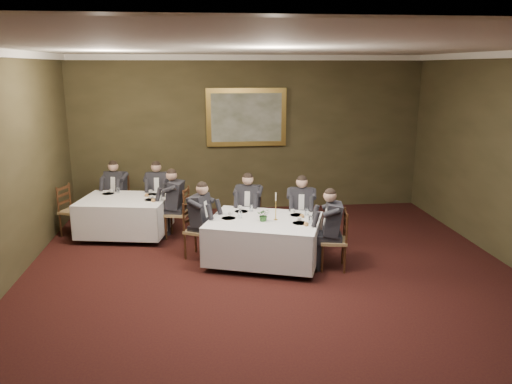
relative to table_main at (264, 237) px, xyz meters
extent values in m
plane|color=black|center=(0.06, -1.58, -0.45)|extent=(10.00, 10.00, 0.00)
cube|color=silver|center=(0.06, -1.58, 3.05)|extent=(8.00, 10.00, 0.10)
cube|color=#332D19|center=(0.06, 3.42, 1.30)|extent=(8.00, 0.10, 3.50)
cube|color=white|center=(0.06, 3.37, 2.99)|extent=(8.00, 0.10, 0.12)
cube|color=#32190E|center=(0.00, 0.00, 0.28)|extent=(2.09, 1.82, 0.04)
cube|color=white|center=(0.00, 0.00, 0.31)|extent=(2.17, 1.89, 0.02)
cube|color=white|center=(0.00, 0.00, -0.02)|extent=(2.19, 1.92, 0.65)
cube|color=#32190E|center=(-2.54, 1.65, 0.28)|extent=(1.77, 1.45, 0.04)
cube|color=white|center=(-2.54, 1.65, 0.31)|extent=(1.84, 1.52, 0.02)
cube|color=white|center=(-2.54, 1.65, -0.02)|extent=(1.86, 1.54, 0.65)
cube|color=#95794C|center=(-0.17, 1.04, 0.04)|extent=(0.54, 0.52, 0.05)
cube|color=#32190E|center=(-0.11, 1.23, 0.28)|extent=(0.37, 0.13, 0.54)
cube|color=black|center=(-0.17, 1.04, 0.41)|extent=(0.49, 0.41, 0.55)
sphere|color=tan|center=(-0.17, 1.04, 0.79)|extent=(0.26, 0.26, 0.21)
cube|color=#95794C|center=(0.77, 0.72, 0.04)|extent=(0.51, 0.50, 0.05)
cube|color=#32190E|center=(0.81, 0.91, 0.28)|extent=(0.38, 0.11, 0.54)
cube|color=black|center=(0.77, 0.72, 0.41)|extent=(0.47, 0.39, 0.55)
sphere|color=tan|center=(0.77, 0.72, 0.79)|extent=(0.25, 0.25, 0.21)
cube|color=#95794C|center=(-1.09, 0.37, 0.04)|extent=(0.58, 0.58, 0.05)
cube|color=#32190E|center=(-1.26, 0.46, 0.28)|extent=(0.20, 0.35, 0.54)
cube|color=black|center=(-1.09, 0.37, 0.41)|extent=(0.47, 0.52, 0.55)
sphere|color=tan|center=(-1.09, 0.37, 0.79)|extent=(0.28, 0.28, 0.21)
cube|color=#95794C|center=(1.09, -0.37, 0.04)|extent=(0.49, 0.51, 0.05)
cube|color=#32190E|center=(1.28, -0.41, 0.28)|extent=(0.10, 0.38, 0.54)
cube|color=black|center=(1.09, -0.37, 0.41)|extent=(0.38, 0.47, 0.55)
sphere|color=tan|center=(1.09, -0.37, 0.79)|extent=(0.25, 0.25, 0.21)
cube|color=#95794C|center=(-2.83, 2.56, 0.04)|extent=(0.55, 0.53, 0.05)
cube|color=#32190E|center=(-2.77, 2.74, 0.28)|extent=(0.37, 0.14, 0.54)
cube|color=black|center=(-2.83, 2.56, 0.41)|extent=(0.49, 0.42, 0.55)
sphere|color=tan|center=(-2.83, 2.56, 0.79)|extent=(0.26, 0.26, 0.21)
cube|color=#95794C|center=(-1.95, 2.40, 0.04)|extent=(0.47, 0.45, 0.05)
cube|color=#32190E|center=(-1.94, 2.59, 0.28)|extent=(0.38, 0.06, 0.54)
cube|color=black|center=(-1.95, 2.40, 0.41)|extent=(0.44, 0.34, 0.55)
sphere|color=tan|center=(-1.95, 2.40, 0.79)|extent=(0.22, 0.22, 0.21)
cube|color=#95794C|center=(-1.52, 1.47, 0.04)|extent=(0.51, 0.52, 0.05)
cube|color=#32190E|center=(-1.34, 1.42, 0.28)|extent=(0.11, 0.38, 0.54)
cube|color=black|center=(-1.52, 1.47, 0.41)|extent=(0.40, 0.48, 0.55)
sphere|color=tan|center=(-1.52, 1.47, 0.79)|extent=(0.25, 0.25, 0.21)
cube|color=#95794C|center=(-3.56, 1.84, 0.04)|extent=(0.55, 0.56, 0.05)
cube|color=#32190E|center=(-3.74, 1.91, 0.28)|extent=(0.17, 0.36, 0.54)
imported|color=#2D5926|center=(-0.02, -0.08, 0.43)|extent=(0.23, 0.21, 0.23)
cylinder|color=gold|center=(0.19, -0.03, 0.33)|extent=(0.07, 0.07, 0.02)
cylinder|color=gold|center=(0.19, -0.03, 0.50)|extent=(0.02, 0.02, 0.32)
cylinder|color=white|center=(0.19, -0.03, 0.73)|extent=(0.02, 0.02, 0.14)
cylinder|color=white|center=(-0.34, 0.52, 0.32)|extent=(0.25, 0.25, 0.01)
cylinder|color=white|center=(-0.34, 0.67, 0.35)|extent=(0.08, 0.08, 0.05)
cylinder|color=white|center=(-0.17, 0.52, 0.39)|extent=(0.06, 0.06, 0.14)
cylinder|color=white|center=(-2.91, 2.07, 0.32)|extent=(0.25, 0.25, 0.01)
cylinder|color=white|center=(-2.91, 2.22, 0.35)|extent=(0.08, 0.08, 0.05)
cylinder|color=white|center=(-2.74, 2.07, 0.39)|extent=(0.06, 0.06, 0.14)
cube|color=gold|center=(0.00, 3.36, 1.68)|extent=(1.80, 0.08, 1.30)
cube|color=#4D5236|center=(0.00, 3.31, 1.68)|extent=(1.58, 0.01, 1.08)
camera|label=1|loc=(-0.98, -7.90, 2.80)|focal=35.00mm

